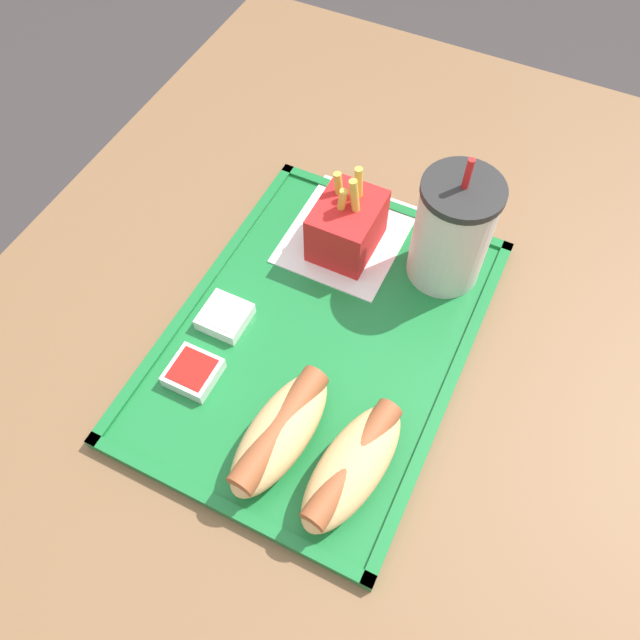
% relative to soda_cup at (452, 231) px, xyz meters
% --- Properties ---
extents(ground_plane, '(8.00, 8.00, 0.00)m').
position_rel_soda_cup_xyz_m(ground_plane, '(0.16, -0.05, -0.81)').
color(ground_plane, '#383333').
extents(dining_table, '(1.15, 0.86, 0.73)m').
position_rel_soda_cup_xyz_m(dining_table, '(0.16, -0.05, -0.44)').
color(dining_table, brown).
rests_on(dining_table, ground_plane).
extents(food_tray, '(0.42, 0.30, 0.01)m').
position_rel_soda_cup_xyz_m(food_tray, '(0.14, -0.09, -0.07)').
color(food_tray, '#197233').
rests_on(food_tray, dining_table).
extents(paper_napkin, '(0.15, 0.13, 0.00)m').
position_rel_soda_cup_xyz_m(paper_napkin, '(0.00, -0.12, -0.07)').
color(paper_napkin, white).
rests_on(paper_napkin, food_tray).
extents(soda_cup, '(0.08, 0.08, 0.17)m').
position_rel_soda_cup_xyz_m(soda_cup, '(0.00, 0.00, 0.00)').
color(soda_cup, silver).
rests_on(soda_cup, food_tray).
extents(hot_dog_far, '(0.15, 0.08, 0.05)m').
position_rel_soda_cup_xyz_m(hot_dog_far, '(0.26, 0.01, -0.04)').
color(hot_dog_far, '#DBB270').
rests_on(hot_dog_far, food_tray).
extents(hot_dog_near, '(0.15, 0.07, 0.05)m').
position_rel_soda_cup_xyz_m(hot_dog_near, '(0.26, -0.07, -0.04)').
color(hot_dog_near, '#DBB270').
rests_on(hot_dog_near, food_tray).
extents(fries_carton, '(0.08, 0.07, 0.11)m').
position_rel_soda_cup_xyz_m(fries_carton, '(0.02, -0.11, -0.03)').
color(fries_carton, red).
rests_on(fries_carton, food_tray).
extents(sauce_cup_mayo, '(0.05, 0.05, 0.02)m').
position_rel_soda_cup_xyz_m(sauce_cup_mayo, '(0.17, -0.19, -0.06)').
color(sauce_cup_mayo, silver).
rests_on(sauce_cup_mayo, food_tray).
extents(sauce_cup_ketchup, '(0.05, 0.05, 0.02)m').
position_rel_soda_cup_xyz_m(sauce_cup_ketchup, '(0.24, -0.18, -0.06)').
color(sauce_cup_ketchup, silver).
rests_on(sauce_cup_ketchup, food_tray).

